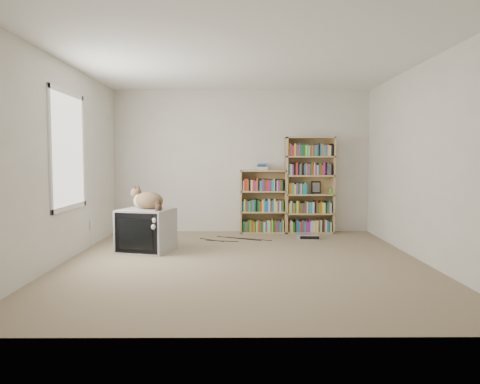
{
  "coord_description": "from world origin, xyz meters",
  "views": [
    {
      "loc": [
        -0.08,
        -5.79,
        1.29
      ],
      "look_at": [
        -0.04,
        1.0,
        0.81
      ],
      "focal_mm": 35.0,
      "sensor_mm": 36.0,
      "label": 1
    }
  ],
  "objects_px": {
    "dvd_player": "(308,236)",
    "cat": "(150,203)",
    "bookcase_tall": "(310,187)",
    "crt_tv": "(146,230)",
    "bookcase_short": "(263,204)"
  },
  "relations": [
    {
      "from": "bookcase_short",
      "to": "dvd_player",
      "type": "distance_m",
      "value": 1.07
    },
    {
      "from": "dvd_player",
      "to": "crt_tv",
      "type": "bearing_deg",
      "value": -152.95
    },
    {
      "from": "bookcase_short",
      "to": "dvd_player",
      "type": "xyz_separation_m",
      "value": [
        0.69,
        -0.67,
        -0.47
      ]
    },
    {
      "from": "bookcase_short",
      "to": "dvd_player",
      "type": "relative_size",
      "value": 3.11
    },
    {
      "from": "cat",
      "to": "dvd_player",
      "type": "relative_size",
      "value": 1.9
    },
    {
      "from": "bookcase_short",
      "to": "cat",
      "type": "bearing_deg",
      "value": -134.97
    },
    {
      "from": "cat",
      "to": "bookcase_short",
      "type": "relative_size",
      "value": 0.61
    },
    {
      "from": "crt_tv",
      "to": "bookcase_short",
      "type": "distance_m",
      "value": 2.4
    },
    {
      "from": "bookcase_tall",
      "to": "dvd_player",
      "type": "xyz_separation_m",
      "value": [
        -0.12,
        -0.67,
        -0.76
      ]
    },
    {
      "from": "cat",
      "to": "bookcase_tall",
      "type": "bearing_deg",
      "value": 60.26
    },
    {
      "from": "bookcase_tall",
      "to": "bookcase_short",
      "type": "xyz_separation_m",
      "value": [
        -0.81,
        0.0,
        -0.29
      ]
    },
    {
      "from": "crt_tv",
      "to": "dvd_player",
      "type": "relative_size",
      "value": 2.32
    },
    {
      "from": "dvd_player",
      "to": "cat",
      "type": "bearing_deg",
      "value": -151.88
    },
    {
      "from": "cat",
      "to": "dvd_player",
      "type": "xyz_separation_m",
      "value": [
        2.36,
        1.0,
        -0.64
      ]
    },
    {
      "from": "crt_tv",
      "to": "bookcase_short",
      "type": "relative_size",
      "value": 0.75
    }
  ]
}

